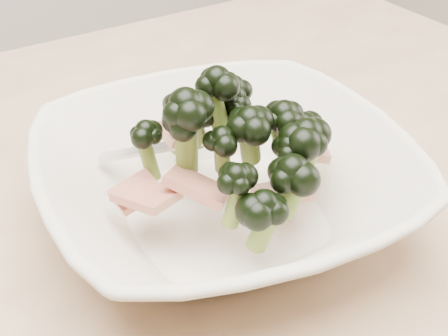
{
  "coord_description": "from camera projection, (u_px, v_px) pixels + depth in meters",
  "views": [
    {
      "loc": [
        -0.12,
        -0.38,
        1.08
      ],
      "look_at": [
        0.1,
        -0.04,
        0.8
      ],
      "focal_mm": 50.0,
      "sensor_mm": 36.0,
      "label": 1
    }
  ],
  "objects": [
    {
      "name": "dining_table",
      "position": [
        104.0,
        319.0,
        0.56
      ],
      "size": [
        1.2,
        0.8,
        0.75
      ],
      "color": "tan",
      "rests_on": "ground"
    },
    {
      "name": "broccoli_dish",
      "position": [
        225.0,
        177.0,
        0.5
      ],
      "size": [
        0.34,
        0.34,
        0.13
      ],
      "color": "beige",
      "rests_on": "dining_table"
    }
  ]
}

